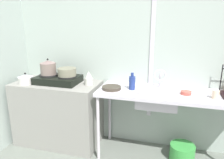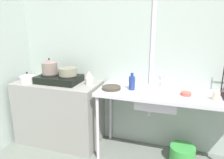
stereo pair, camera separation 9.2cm
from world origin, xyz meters
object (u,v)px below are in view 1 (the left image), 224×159
percolator (89,78)px  faucet (160,76)px  small_bowl_on_drainboard (186,93)px  bottle_by_sink (132,83)px  pot_on_right_burner (67,72)px  cup_by_rack (216,95)px  pot_on_left_burner (48,67)px  frying_pan (112,88)px  pot_beside_stove (26,79)px  sink_basin (157,99)px  bucket_on_floor (182,152)px  stove (58,79)px

percolator → faucet: faucet is taller
small_bowl_on_drainboard → bottle_by_sink: bearing=178.5°
faucet → pot_on_right_burner: bearing=-174.1°
percolator → cup_by_rack: (1.42, -0.11, -0.04)m
cup_by_rack → bottle_by_sink: (-0.87, 0.07, 0.04)m
pot_on_left_burner → frying_pan: size_ratio=0.93×
frying_pan → bottle_by_sink: 0.25m
pot_beside_stove → frying_pan: pot_beside_stove is taller
pot_on_left_burner → small_bowl_on_drainboard: size_ratio=1.80×
sink_basin → cup_by_rack: size_ratio=5.13×
pot_on_right_burner → pot_beside_stove: size_ratio=1.20×
sink_basin → bottle_by_sink: bearing=178.3°
percolator → faucet: bearing=5.9°
percolator → small_bowl_on_drainboard: percolator is taller
percolator → bottle_by_sink: 0.55m
percolator → bucket_on_floor: (1.17, -0.02, -0.82)m
faucet → bottle_by_sink: faucet is taller
sink_basin → frying_pan: 0.53m
stove → sink_basin: 1.25m
stove → bucket_on_floor: size_ratio=1.88×
percolator → small_bowl_on_drainboard: 1.15m
faucet → bucket_on_floor: (0.32, -0.11, -0.89)m
stove → pot_on_left_burner: (-0.13, 0.00, 0.15)m
pot_on_left_burner → bottle_by_sink: 1.09m
pot_on_left_burner → bottle_by_sink: size_ratio=1.04×
sink_basin → bucket_on_floor: 0.73m
cup_by_rack → small_bowl_on_drainboard: size_ratio=0.77×
pot_on_left_burner → small_bowl_on_drainboard: (1.68, -0.03, -0.18)m
sink_basin → small_bowl_on_drainboard: bearing=-1.3°
sink_basin → bucket_on_floor: size_ratio=1.56×
stove → bottle_by_sink: size_ratio=2.76×
stove → cup_by_rack: size_ratio=6.18×
cup_by_rack → bucket_on_floor: 0.83m
pot_on_left_burner → faucet: size_ratio=0.88×
bottle_by_sink → pot_on_left_burner: bearing=179.4°
stove → pot_beside_stove: size_ratio=2.86×
pot_on_left_burner → cup_by_rack: 1.97m
frying_pan → faucet: bearing=19.5°
pot_beside_stove → bucket_on_floor: size_ratio=0.66×
stove → faucet: size_ratio=2.35×
faucet → sink_basin: bearing=-94.0°
pot_beside_stove → faucet: (1.63, 0.26, 0.09)m
pot_on_right_burner → bucket_on_floor: bearing=0.3°
pot_on_left_burner → bucket_on_floor: size_ratio=0.71×
pot_on_right_burner → bucket_on_floor: size_ratio=0.79×
pot_on_left_burner → bucket_on_floor: 1.94m
stove → pot_on_left_burner: size_ratio=2.66×
stove → faucet: (1.26, 0.12, 0.10)m
faucet → small_bowl_on_drainboard: 0.35m
percolator → bottle_by_sink: (0.55, -0.04, -0.00)m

